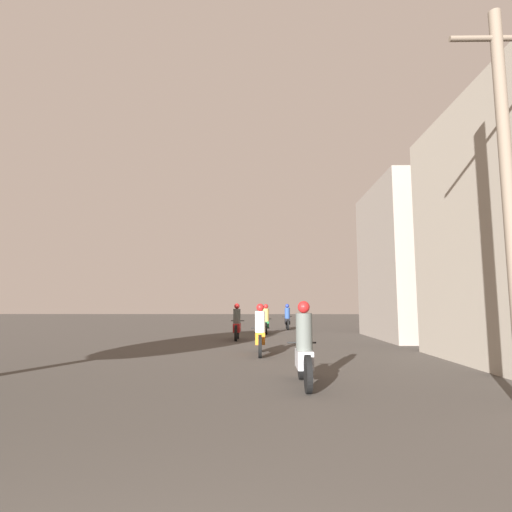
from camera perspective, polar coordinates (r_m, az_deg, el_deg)
The scene contains 7 objects.
motorcycle_silver at distance 8.07m, azimuth 6.88°, elevation -13.39°, with size 0.60×2.01×1.64m.
motorcycle_orange at distance 12.74m, azimuth 0.61°, elevation -11.09°, with size 0.60×2.15×1.59m.
motorcycle_red at distance 17.86m, azimuth -2.75°, elevation -9.87°, with size 0.60×1.95×1.59m.
motorcycle_green at distance 21.57m, azimuth 1.43°, elevation -9.38°, with size 0.60×2.08×1.56m.
motorcycle_black at distance 25.15m, azimuth 4.50°, elevation -8.98°, with size 0.60×2.06×1.56m.
building_right_far at distance 20.04m, azimuth 22.60°, elevation -0.71°, with size 4.49×6.18×7.06m.
utility_pole_near at distance 7.84m, azimuth 32.31°, elevation 8.20°, with size 1.60×0.20×6.63m.
Camera 1 is at (0.43, -0.64, 1.59)m, focal length 28.00 mm.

